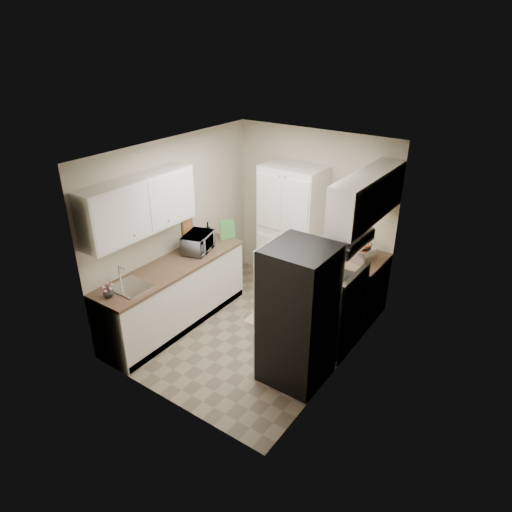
% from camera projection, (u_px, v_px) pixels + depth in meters
% --- Properties ---
extents(ground, '(3.20, 3.20, 0.00)m').
position_uv_depth(ground, '(252.00, 331.00, 6.30)').
color(ground, '#7A6B56').
rests_on(ground, ground).
extents(room_shell, '(2.64, 3.24, 2.52)m').
position_uv_depth(room_shell, '(250.00, 222.00, 5.58)').
color(room_shell, '#B0A98E').
rests_on(room_shell, ground).
extents(pantry_cabinet, '(0.90, 0.55, 2.00)m').
position_uv_depth(pantry_cabinet, '(291.00, 231.00, 6.92)').
color(pantry_cabinet, silver).
rests_on(pantry_cabinet, ground).
extents(base_cabinet_left, '(0.60, 2.30, 0.88)m').
position_uv_depth(base_cabinet_left, '(175.00, 296.00, 6.30)').
color(base_cabinet_left, silver).
rests_on(base_cabinet_left, ground).
extents(countertop_left, '(0.63, 2.33, 0.04)m').
position_uv_depth(countertop_left, '(173.00, 266.00, 6.09)').
color(countertop_left, brown).
rests_on(countertop_left, base_cabinet_left).
extents(base_cabinet_right, '(0.60, 0.80, 0.88)m').
position_uv_depth(base_cabinet_right, '(357.00, 289.00, 6.47)').
color(base_cabinet_right, silver).
rests_on(base_cabinet_right, ground).
extents(countertop_right, '(0.63, 0.83, 0.04)m').
position_uv_depth(countertop_right, '(360.00, 260.00, 6.26)').
color(countertop_right, brown).
rests_on(countertop_right, base_cabinet_right).
extents(electric_range, '(0.71, 0.78, 1.13)m').
position_uv_depth(electric_range, '(331.00, 312.00, 5.87)').
color(electric_range, '#B7B7BC').
rests_on(electric_range, ground).
extents(refrigerator, '(0.70, 0.72, 1.70)m').
position_uv_depth(refrigerator, '(298.00, 315.00, 5.14)').
color(refrigerator, '#B7B7BC').
rests_on(refrigerator, ground).
extents(microwave, '(0.45, 0.55, 0.26)m').
position_uv_depth(microwave, '(198.00, 243.00, 6.41)').
color(microwave, silver).
rests_on(microwave, countertop_left).
extents(wine_bottle, '(0.07, 0.07, 0.29)m').
position_uv_depth(wine_bottle, '(208.00, 233.00, 6.68)').
color(wine_bottle, black).
rests_on(wine_bottle, countertop_left).
extents(flower_vase, '(0.14, 0.14, 0.13)m').
position_uv_depth(flower_vase, '(108.00, 292.00, 5.33)').
color(flower_vase, silver).
rests_on(flower_vase, countertop_left).
extents(cutting_board, '(0.12, 0.22, 0.30)m').
position_uv_depth(cutting_board, '(227.00, 230.00, 6.79)').
color(cutting_board, '#418D40').
rests_on(cutting_board, countertop_left).
extents(toaster_oven, '(0.32, 0.37, 0.19)m').
position_uv_depth(toaster_oven, '(363.00, 254.00, 6.17)').
color(toaster_oven, '#BCBDC1').
rests_on(toaster_oven, countertop_right).
extents(fruit_basket, '(0.30, 0.30, 0.10)m').
position_uv_depth(fruit_basket, '(364.00, 245.00, 6.11)').
color(fruit_basket, '#F64E18').
rests_on(fruit_basket, toaster_oven).
extents(kitchen_mat, '(0.47, 0.71, 0.01)m').
position_uv_depth(kitchen_mat, '(268.00, 314.00, 6.67)').
color(kitchen_mat, '#C8AC88').
rests_on(kitchen_mat, ground).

